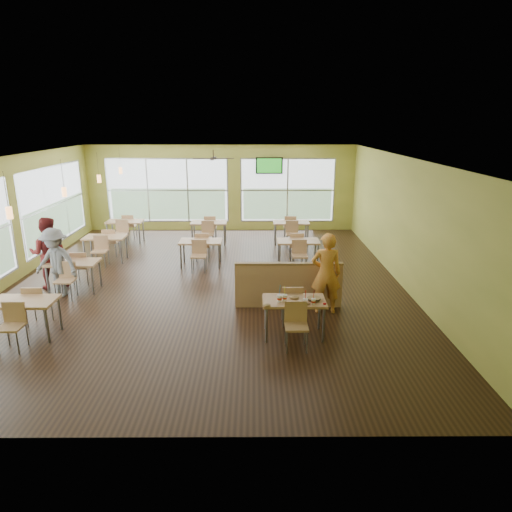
# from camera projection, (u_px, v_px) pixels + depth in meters

# --- Properties ---
(room) EXTENTS (12.00, 12.04, 3.20)m
(room) POSITION_uv_depth(u_px,v_px,m) (205.00, 223.00, 11.37)
(room) COLOR black
(room) RESTS_ON ground
(window_bays) EXTENTS (9.24, 10.24, 2.38)m
(window_bays) POSITION_uv_depth(u_px,v_px,m) (131.00, 206.00, 14.34)
(window_bays) COLOR white
(window_bays) RESTS_ON room
(main_table) EXTENTS (1.22, 1.52, 0.87)m
(main_table) POSITION_uv_depth(u_px,v_px,m) (294.00, 306.00, 8.78)
(main_table) COLOR tan
(main_table) RESTS_ON floor
(half_wall_divider) EXTENTS (2.40, 0.14, 1.04)m
(half_wall_divider) POSITION_uv_depth(u_px,v_px,m) (288.00, 285.00, 10.20)
(half_wall_divider) COLOR tan
(half_wall_divider) RESTS_ON floor
(dining_tables) EXTENTS (6.92, 8.72, 0.87)m
(dining_tables) POSITION_uv_depth(u_px,v_px,m) (176.00, 243.00, 13.28)
(dining_tables) COLOR tan
(dining_tables) RESTS_ON floor
(pendant_lights) EXTENTS (0.11, 7.31, 0.86)m
(pendant_lights) POSITION_uv_depth(u_px,v_px,m) (82.00, 185.00, 11.76)
(pendant_lights) COLOR #2D2119
(pendant_lights) RESTS_ON ceiling
(ceiling_fan) EXTENTS (1.25, 1.25, 0.29)m
(ceiling_fan) POSITION_uv_depth(u_px,v_px,m) (213.00, 158.00, 13.86)
(ceiling_fan) COLOR #2D2119
(ceiling_fan) RESTS_ON ceiling
(tv_backwall) EXTENTS (1.00, 0.07, 0.60)m
(tv_backwall) POSITION_uv_depth(u_px,v_px,m) (269.00, 166.00, 16.79)
(tv_backwall) COLOR black
(tv_backwall) RESTS_ON wall_back
(man_plaid) EXTENTS (0.67, 0.45, 1.79)m
(man_plaid) POSITION_uv_depth(u_px,v_px,m) (326.00, 273.00, 9.81)
(man_plaid) COLOR #D65C17
(man_plaid) RESTS_ON floor
(patron_maroon) EXTENTS (1.00, 0.84, 1.81)m
(patron_maroon) POSITION_uv_depth(u_px,v_px,m) (48.00, 253.00, 11.26)
(patron_maroon) COLOR #5E1817
(patron_maroon) RESTS_ON floor
(patron_grey) EXTENTS (1.20, 0.87, 1.67)m
(patron_grey) POSITION_uv_depth(u_px,v_px,m) (56.00, 263.00, 10.76)
(patron_grey) COLOR slate
(patron_grey) RESTS_ON floor
(cup_blue) EXTENTS (0.10, 0.10, 0.38)m
(cup_blue) POSITION_uv_depth(u_px,v_px,m) (280.00, 298.00, 8.62)
(cup_blue) COLOR white
(cup_blue) RESTS_ON main_table
(cup_yellow) EXTENTS (0.09, 0.09, 0.34)m
(cup_yellow) POSITION_uv_depth(u_px,v_px,m) (285.00, 298.00, 8.67)
(cup_yellow) COLOR white
(cup_yellow) RESTS_ON main_table
(cup_red_near) EXTENTS (0.09, 0.09, 0.32)m
(cup_red_near) POSITION_uv_depth(u_px,v_px,m) (305.00, 301.00, 8.50)
(cup_red_near) COLOR white
(cup_red_near) RESTS_ON main_table
(cup_red_far) EXTENTS (0.09, 0.09, 0.32)m
(cup_red_far) POSITION_uv_depth(u_px,v_px,m) (313.00, 301.00, 8.50)
(cup_red_far) COLOR white
(cup_red_far) RESTS_ON main_table
(food_basket) EXTENTS (0.27, 0.27, 0.06)m
(food_basket) POSITION_uv_depth(u_px,v_px,m) (314.00, 299.00, 8.70)
(food_basket) COLOR black
(food_basket) RESTS_ON main_table
(ketchup_cup) EXTENTS (0.06, 0.06, 0.02)m
(ketchup_cup) POSITION_uv_depth(u_px,v_px,m) (325.00, 304.00, 8.53)
(ketchup_cup) COLOR #B00207
(ketchup_cup) RESTS_ON main_table
(wrapper_left) EXTENTS (0.17, 0.16, 0.04)m
(wrapper_left) POSITION_uv_depth(u_px,v_px,m) (267.00, 305.00, 8.45)
(wrapper_left) COLOR #9D7A4C
(wrapper_left) RESTS_ON main_table
(wrapper_mid) EXTENTS (0.21, 0.19, 0.05)m
(wrapper_mid) POSITION_uv_depth(u_px,v_px,m) (294.00, 297.00, 8.81)
(wrapper_mid) COLOR #9D7A4C
(wrapper_mid) RESTS_ON main_table
(wrapper_right) EXTENTS (0.15, 0.14, 0.03)m
(wrapper_right) POSITION_uv_depth(u_px,v_px,m) (307.00, 303.00, 8.54)
(wrapper_right) COLOR #9D7A4C
(wrapper_right) RESTS_ON main_table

